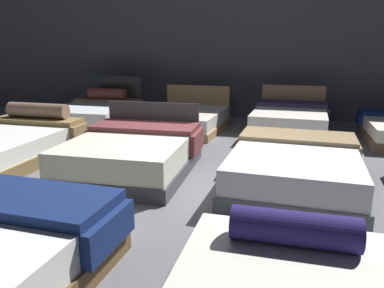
{
  "coord_description": "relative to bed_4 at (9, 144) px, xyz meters",
  "views": [
    {
      "loc": [
        1.03,
        -4.5,
        1.71
      ],
      "look_at": [
        -0.32,
        0.55,
        0.35
      ],
      "focal_mm": 34.85,
      "sensor_mm": 36.0,
      "label": 1
    }
  ],
  "objects": [
    {
      "name": "bed_10",
      "position": [
        4.24,
        2.82,
        0.03
      ],
      "size": [
        1.56,
        2.0,
        0.91
      ],
      "rotation": [
        0.0,
        0.0,
        -0.05
      ],
      "color": "#8C684E",
      "rests_on": "ground_plane"
    },
    {
      "name": "bed_4",
      "position": [
        0.0,
        0.0,
        0.0
      ],
      "size": [
        1.7,
        2.16,
        0.77
      ],
      "rotation": [
        0.0,
        0.0,
        -0.0
      ],
      "color": "brown",
      "rests_on": "ground_plane"
    },
    {
      "name": "bed_9",
      "position": [
        2.07,
        2.78,
        -0.03
      ],
      "size": [
        1.71,
        2.06,
        0.85
      ],
      "rotation": [
        0.0,
        0.0,
        -0.05
      ],
      "color": "#97734C",
      "rests_on": "ground_plane"
    },
    {
      "name": "bed_5",
      "position": [
        2.14,
        -0.07,
        0.02
      ],
      "size": [
        1.71,
        2.06,
        0.86
      ],
      "rotation": [
        0.0,
        0.0,
        0.04
      ],
      "color": "#34343A",
      "rests_on": "ground_plane"
    },
    {
      "name": "ground_plane",
      "position": [
        3.21,
        -0.23,
        -0.25
      ],
      "size": [
        18.0,
        18.0,
        0.02
      ],
      "primitive_type": "cube",
      "color": "#5B5B60"
    },
    {
      "name": "bed_8",
      "position": [
        0.0,
        2.75,
        0.01
      ],
      "size": [
        1.68,
        2.07,
        1.02
      ],
      "rotation": [
        0.0,
        0.0,
        0.03
      ],
      "color": "black",
      "rests_on": "ground_plane"
    },
    {
      "name": "showroom_back_wall",
      "position": [
        3.21,
        4.65,
        1.51
      ],
      "size": [
        18.0,
        0.06,
        3.5
      ],
      "primitive_type": "cube",
      "color": "#47474C",
      "rests_on": "ground_plane"
    },
    {
      "name": "bed_6",
      "position": [
        4.33,
        -0.15,
        0.01
      ],
      "size": [
        1.65,
        2.18,
        0.55
      ],
      "rotation": [
        0.0,
        0.0,
        -0.04
      ],
      "color": "#4D555C",
      "rests_on": "ground_plane"
    }
  ]
}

